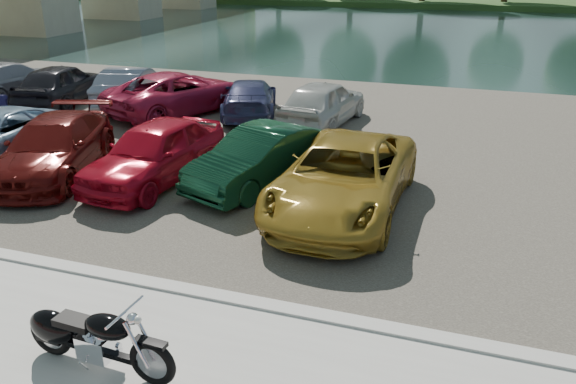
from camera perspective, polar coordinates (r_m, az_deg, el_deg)
name	(u,v)px	position (r m, az deg, el deg)	size (l,w,h in m)	color
ground	(138,378)	(8.21, -14.99, -17.76)	(200.00, 200.00, 0.00)	#595447
kerb	(204,295)	(9.53, -8.54, -10.31)	(60.00, 0.30, 0.14)	#ADAAA3
parking_lot	(335,141)	(17.30, 4.79, 5.14)	(60.00, 18.00, 0.04)	#3E3A32
river	(427,32)	(45.52, 13.93, 15.51)	(120.00, 40.00, 0.00)	#182B28
far_bank	(452,0)	(77.31, 16.31, 18.23)	(120.00, 24.00, 0.60)	#214017
motorcycle	(86,336)	(8.18, -19.87, -13.59)	(2.33, 0.75, 1.05)	black
car_3	(54,147)	(15.55, -22.67, 4.22)	(1.99, 4.89, 1.42)	#530E0B
car_4	(155,152)	(14.21, -13.37, 3.96)	(1.80, 4.46, 1.52)	#AB0B1E
car_5	(261,158)	(13.66, -2.80, 3.50)	(1.47, 4.22, 1.39)	#0F3923
car_6	(344,177)	(12.29, 5.70, 1.55)	(2.55, 5.53, 1.54)	#A48025
car_7	(9,80)	(25.11, -26.47, 10.15)	(2.01, 4.93, 1.43)	#9898A0
car_8	(61,84)	(23.28, -22.04, 10.17)	(1.81, 4.50, 1.53)	black
car_9	(131,86)	(22.15, -15.63, 10.30)	(1.54, 4.41, 1.45)	slate
car_10	(178,93)	(20.63, -11.16, 9.88)	(2.47, 5.36, 1.49)	#AE1D3F
car_11	(250,98)	(20.02, -3.91, 9.55)	(1.78, 4.39, 1.27)	navy
car_12	(323,102)	(18.84, 3.56, 9.08)	(1.78, 4.42, 1.51)	beige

